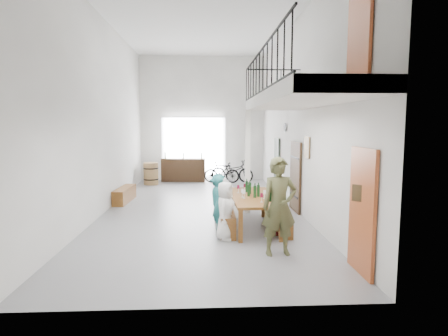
{
  "coord_description": "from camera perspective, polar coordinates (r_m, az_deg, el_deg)",
  "views": [
    {
      "loc": [
        0.12,
        -10.82,
        2.46
      ],
      "look_at": [
        0.64,
        -0.5,
        1.28
      ],
      "focal_mm": 30.0,
      "sensor_mm": 36.0,
      "label": 1
    }
  ],
  "objects": [
    {
      "name": "oak_barrel",
      "position": [
        15.89,
        -11.07,
        -0.85
      ],
      "size": [
        0.62,
        0.62,
        0.92
      ],
      "color": "olive",
      "rests_on": "ground"
    },
    {
      "name": "right_wall_decor",
      "position": [
        9.35,
        13.17,
        1.93
      ],
      "size": [
        0.07,
        8.28,
        5.07
      ],
      "color": "#A74D25",
      "rests_on": "ground"
    },
    {
      "name": "tableware",
      "position": [
        8.94,
        4.07,
        -3.33
      ],
      "size": [
        0.6,
        1.43,
        0.35
      ],
      "color": "black",
      "rests_on": "tasting_table"
    },
    {
      "name": "bench_inner",
      "position": [
        9.08,
        0.35,
        -7.63
      ],
      "size": [
        0.36,
        2.1,
        0.48
      ],
      "primitive_type": "cube",
      "rotation": [
        0.0,
        0.0,
        -0.01
      ],
      "color": "brown",
      "rests_on": "ground"
    },
    {
      "name": "counter_bottles",
      "position": [
        16.56,
        -6.21,
        1.92
      ],
      "size": [
        1.66,
        0.14,
        0.28
      ],
      "color": "black",
      "rests_on": "serving_counter"
    },
    {
      "name": "potted_plant",
      "position": [
        11.96,
        8.44,
        -4.29
      ],
      "size": [
        0.46,
        0.41,
        0.47
      ],
      "primitive_type": "imported",
      "rotation": [
        0.0,
        0.0,
        0.12
      ],
      "color": "#164A18",
      "rests_on": "ground"
    },
    {
      "name": "side_bench",
      "position": [
        12.54,
        -14.91,
        -3.95
      ],
      "size": [
        0.46,
        1.66,
        0.46
      ],
      "primitive_type": "cube",
      "rotation": [
        0.0,
        0.0,
        -0.06
      ],
      "color": "brown",
      "rests_on": "ground"
    },
    {
      "name": "bicycle_far",
      "position": [
        16.07,
        -0.36,
        -0.64
      ],
      "size": [
        1.59,
        0.72,
        0.92
      ],
      "primitive_type": "imported",
      "rotation": [
        0.0,
        0.0,
        1.37
      ],
      "color": "black",
      "rests_on": "ground"
    },
    {
      "name": "tasting_table",
      "position": [
        8.97,
        4.51,
        -4.78
      ],
      "size": [
        1.09,
        2.55,
        0.79
      ],
      "rotation": [
        0.0,
        0.0,
        0.02
      ],
      "color": "brown",
      "rests_on": "ground"
    },
    {
      "name": "gateway_portal",
      "position": [
        16.8,
        -4.64,
        2.87
      ],
      "size": [
        2.8,
        0.08,
        2.8
      ],
      "primitive_type": "cube",
      "color": "white",
      "rests_on": "ground"
    },
    {
      "name": "guest_left_b",
      "position": [
        8.7,
        -0.69,
        -5.48
      ],
      "size": [
        0.39,
        0.53,
        1.31
      ],
      "primitive_type": "imported",
      "rotation": [
        0.0,
        0.0,
        1.75
      ],
      "color": "#227072",
      "rests_on": "ground"
    },
    {
      "name": "bench_wall",
      "position": [
        9.15,
        8.16,
        -7.69
      ],
      "size": [
        0.32,
        1.97,
        0.45
      ],
      "primitive_type": "cube",
      "rotation": [
        0.0,
        0.0,
        0.03
      ],
      "color": "brown",
      "rests_on": "ground"
    },
    {
      "name": "guest_left_c",
      "position": [
        9.27,
        0.01,
        -5.19
      ],
      "size": [
        0.45,
        0.57,
        1.16
      ],
      "primitive_type": "imported",
      "rotation": [
        0.0,
        0.0,
        1.59
      ],
      "color": "white",
      "rests_on": "ground"
    },
    {
      "name": "guest_left_d",
      "position": [
        9.71,
        -0.89,
        -4.49
      ],
      "size": [
        0.61,
        0.86,
        1.22
      ],
      "primitive_type": "imported",
      "rotation": [
        0.0,
        0.0,
        1.78
      ],
      "color": "#227072",
      "rests_on": "ground"
    },
    {
      "name": "room_walls",
      "position": [
        10.88,
        -3.57,
        12.27
      ],
      "size": [
        12.0,
        12.0,
        12.0
      ],
      "color": "white",
      "rests_on": "ground"
    },
    {
      "name": "bicycle_near",
      "position": [
        16.25,
        1.25,
        -0.46
      ],
      "size": [
        1.97,
        1.22,
        0.98
      ],
      "primitive_type": "imported",
      "rotation": [
        0.0,
        0.0,
        1.24
      ],
      "color": "black",
      "rests_on": "ground"
    },
    {
      "name": "guest_right_b",
      "position": [
        9.17,
        7.99,
        -5.8
      ],
      "size": [
        0.64,
        1.0,
        1.03
      ],
      "primitive_type": "imported",
      "rotation": [
        0.0,
        0.0,
        -1.96
      ],
      "color": "black",
      "rests_on": "ground"
    },
    {
      "name": "guest_left_a",
      "position": [
        8.1,
        0.2,
        -6.53
      ],
      "size": [
        0.58,
        0.72,
        1.26
      ],
      "primitive_type": "imported",
      "rotation": [
        0.0,
        0.0,
        1.24
      ],
      "color": "white",
      "rests_on": "ground"
    },
    {
      "name": "floor",
      "position": [
        11.1,
        -3.44,
        -6.31
      ],
      "size": [
        12.0,
        12.0,
        0.0
      ],
      "primitive_type": "plane",
      "color": "slate",
      "rests_on": "ground"
    },
    {
      "name": "serving_counter",
      "position": [
        16.62,
        -6.19,
        -0.29
      ],
      "size": [
        1.94,
        0.69,
        1.01
      ],
      "primitive_type": "cube",
      "rotation": [
        0.0,
        0.0,
        -0.08
      ],
      "color": "#362313",
      "rests_on": "ground"
    },
    {
      "name": "guest_right_c",
      "position": [
        9.81,
        7.52,
        -4.67
      ],
      "size": [
        0.51,
        0.64,
        1.13
      ],
      "primitive_type": "imported",
      "rotation": [
        0.0,
        0.0,
        -1.87
      ],
      "color": "white",
      "rests_on": "ground"
    },
    {
      "name": "balcony",
      "position": [
        7.93,
        10.85,
        10.03
      ],
      "size": [
        1.52,
        5.62,
        4.0
      ],
      "color": "white",
      "rests_on": "ground"
    },
    {
      "name": "host_standing",
      "position": [
        7.19,
        8.41,
        -5.81
      ],
      "size": [
        0.73,
        0.52,
        1.87
      ],
      "primitive_type": "imported",
      "rotation": [
        0.0,
        0.0,
        0.11
      ],
      "color": "#494B2A",
      "rests_on": "ground"
    },
    {
      "name": "guest_right_a",
      "position": [
        8.59,
        8.23,
        -6.03
      ],
      "size": [
        0.52,
        0.77,
        1.21
      ],
      "primitive_type": "imported",
      "rotation": [
        0.0,
        0.0,
        -1.23
      ],
      "color": "red",
      "rests_on": "ground"
    }
  ]
}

